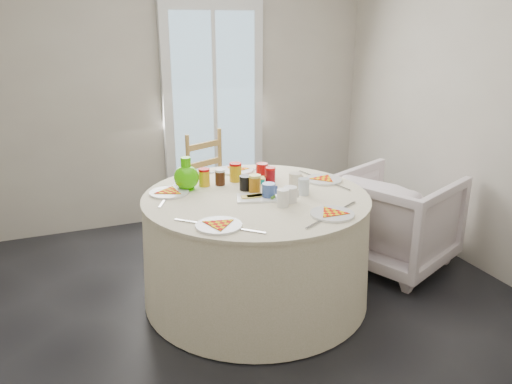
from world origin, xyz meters
name	(u,v)px	position (x,y,z in m)	size (l,w,h in m)	color
floor	(248,317)	(0.00, 0.00, 0.00)	(4.00, 4.00, 0.00)	black
wall_back	(171,89)	(0.00, 2.00, 1.30)	(4.00, 0.02, 2.60)	#BCB5A3
wall_right	(500,108)	(2.00, 0.00, 1.30)	(0.02, 4.00, 2.60)	#BCB5A3
glass_door	(214,113)	(0.40, 1.95, 1.05)	(1.00, 0.08, 2.10)	silver
table	(256,249)	(0.16, 0.25, 0.38)	(1.59, 1.59, 0.81)	#FEEDCE
wooden_chair	(218,190)	(0.23, 1.34, 0.47)	(0.44, 0.42, 0.98)	#9E8147
armchair	(395,219)	(1.40, 0.31, 0.39)	(0.83, 0.78, 0.86)	silver
place_settings	(256,196)	(0.16, 0.25, 0.77)	(1.47, 1.47, 0.03)	silver
jar_cluster	(236,179)	(0.12, 0.52, 0.82)	(0.54, 0.27, 0.16)	olive
butter_tub	(257,182)	(0.27, 0.50, 0.79)	(0.11, 0.08, 0.04)	#058F96
green_pitcher	(186,177)	(-0.25, 0.55, 0.87)	(0.18, 0.18, 0.23)	#3DC501
cheese_platter	(257,200)	(0.14, 0.17, 0.77)	(0.27, 0.17, 0.03)	white
mugs_glasses	(276,187)	(0.32, 0.26, 0.81)	(0.68, 0.68, 0.12)	gray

